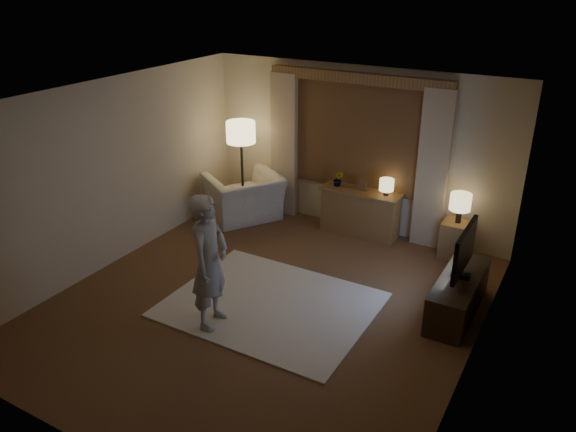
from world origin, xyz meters
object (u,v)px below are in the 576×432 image
Objects in this scene: tv_stand at (458,295)px; person at (210,262)px; armchair at (244,197)px; side_table at (455,240)px; sideboard at (360,213)px.

person is at bearing -145.75° from tv_stand.
tv_stand is 3.04m from person.
person is (1.40, -2.77, 0.46)m from armchair.
person reaches higher than side_table.
side_table is at bearing 128.28° from armchair.
sideboard is 1.98m from armchair.
tv_stand is 0.85× the size of person.
person reaches higher than tv_stand.
sideboard is 2.44m from tv_stand.
tv_stand is at bearing -37.76° from sideboard.
tv_stand is at bearing 106.69° from armchair.
sideboard is 1.53m from side_table.
armchair is 3.48m from side_table.
armchair is 0.83× the size of tv_stand.
armchair is 4.02m from tv_stand.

